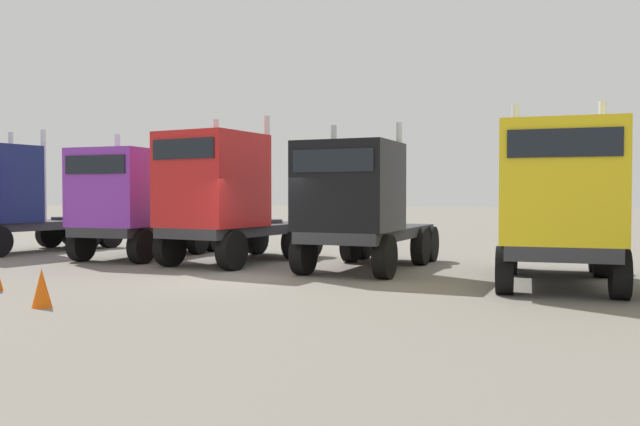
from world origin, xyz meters
TOP-DOWN VIEW (x-y plane):
  - ground at (0.00, 0.00)m, footprint 200.00×200.00m
  - semi_truck_navy at (-11.39, 2.23)m, footprint 2.88×6.15m
  - semi_truck_purple at (-6.00, 2.74)m, footprint 3.37×6.01m
  - semi_truck_red at (-2.42, 2.82)m, footprint 2.57×5.78m
  - semi_truck_black at (1.89, 3.02)m, footprint 3.02×6.08m
  - semi_truck_yellow at (7.12, 2.19)m, footprint 3.53×6.31m
  - traffic_cone_mid at (-0.92, -4.76)m, footprint 0.36×0.36m

SIDE VIEW (x-z plane):
  - ground at x=0.00m, z-range 0.00..0.00m
  - traffic_cone_mid at x=-0.92m, z-range 0.00..0.72m
  - semi_truck_black at x=1.89m, z-range -0.22..3.81m
  - semi_truck_purple at x=-6.00m, z-range -0.23..3.86m
  - semi_truck_yellow at x=7.12m, z-range -0.20..3.99m
  - semi_truck_navy at x=-11.39m, z-range -0.21..4.19m
  - semi_truck_red at x=-2.42m, z-range -0.18..4.27m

